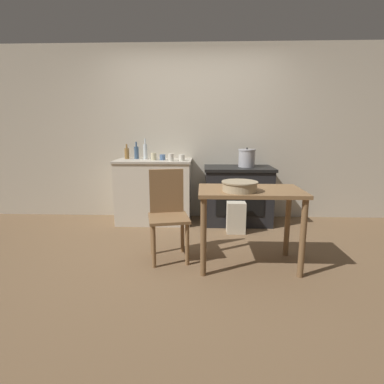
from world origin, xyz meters
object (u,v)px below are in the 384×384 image
at_px(cup_center_right, 171,157).
at_px(bottle_left, 136,152).
at_px(mixing_bowl_large, 240,186).
at_px(stove, 238,195).
at_px(chair, 168,212).
at_px(flour_sack, 236,218).
at_px(stock_pot, 247,158).
at_px(bottle_mid_left, 127,153).
at_px(cup_center_left, 163,157).
at_px(cup_center, 182,158).
at_px(bottle_far_left, 145,151).
at_px(work_table, 250,203).
at_px(cup_mid_right, 154,156).

bearing_deg(cup_center_right, bottle_left, 149.59).
distance_m(mixing_bowl_large, bottle_left, 2.14).
height_order(stove, chair, chair).
bearing_deg(cup_center_right, flour_sack, -18.56).
relative_size(stock_pot, bottle_mid_left, 1.27).
bearing_deg(cup_center_left, cup_center, -20.32).
distance_m(bottle_far_left, bottle_mid_left, 0.28).
xyz_separation_m(mixing_bowl_large, cup_center, (-0.63, 1.40, 0.13)).
distance_m(work_table, stock_pot, 1.46).
bearing_deg(cup_center_left, flour_sack, -23.80).
relative_size(stove, bottle_far_left, 3.25).
distance_m(stock_pot, cup_center_right, 1.07).
bearing_deg(cup_center, cup_mid_right, 166.08).
relative_size(cup_center_left, cup_center, 0.92).
distance_m(bottle_far_left, bottle_left, 0.14).
distance_m(chair, flour_sack, 1.16).
height_order(cup_center_left, cup_center_right, cup_center_right).
xyz_separation_m(chair, cup_center_right, (-0.07, 1.08, 0.47)).
bearing_deg(stove, flour_sack, -98.43).
bearing_deg(mixing_bowl_large, stove, 83.74).
height_order(stock_pot, cup_center_left, stock_pot).
height_order(stove, mixing_bowl_large, mixing_bowl_large).
bearing_deg(bottle_mid_left, cup_mid_right, -21.06).
bearing_deg(flour_sack, chair, -135.50).
height_order(stove, cup_center_right, cup_center_right).
bearing_deg(flour_sack, cup_center_left, 156.20).
distance_m(bottle_mid_left, cup_center_right, 0.75).
xyz_separation_m(mixing_bowl_large, bottle_far_left, (-1.18, 1.64, 0.20)).
distance_m(mixing_bowl_large, cup_mid_right, 1.83).
height_order(chair, flour_sack, chair).
bearing_deg(cup_mid_right, cup_center_right, -29.65).
relative_size(mixing_bowl_large, bottle_far_left, 1.13).
distance_m(flour_sack, cup_center, 1.10).
height_order(bottle_left, cup_center_left, bottle_left).
bearing_deg(stove, stock_pot, -0.61).
xyz_separation_m(bottle_left, cup_mid_right, (0.28, -0.17, -0.05)).
bearing_deg(chair, bottle_left, 101.61).
bearing_deg(bottle_mid_left, cup_center_right, -24.50).
height_order(stove, cup_center, cup_center).
distance_m(cup_center, cup_center_right, 0.15).
bearing_deg(stove, work_table, -92.10).
height_order(chair, cup_center_left, cup_center_left).
distance_m(work_table, cup_center, 1.53).
relative_size(work_table, chair, 1.07).
distance_m(bottle_left, cup_mid_right, 0.33).
relative_size(stock_pot, bottle_left, 1.10).
relative_size(work_table, cup_mid_right, 9.89).
bearing_deg(cup_center_right, bottle_mid_left, 155.50).
bearing_deg(mixing_bowl_large, cup_center_left, 121.24).
bearing_deg(chair, flour_sack, 32.33).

